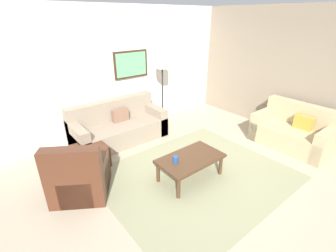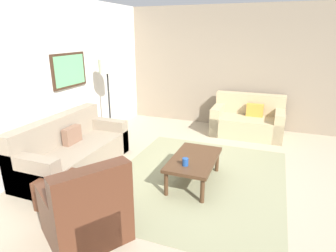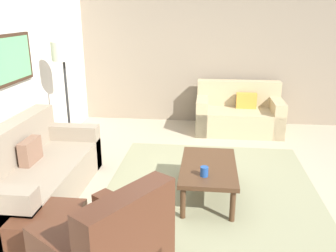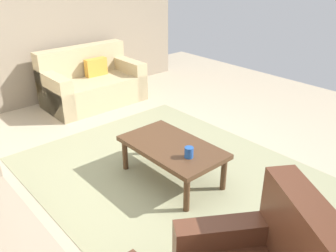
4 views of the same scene
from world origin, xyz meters
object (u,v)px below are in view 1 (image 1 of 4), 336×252
coffee_table (190,160)px  cup (175,159)px  couch_main (118,127)px  ottoman (91,156)px  couch_loveseat (294,132)px  lamp_standing (162,70)px  framed_artwork (131,64)px  armchair_leather (79,179)px

coffee_table → cup: (-0.29, 0.05, 0.11)m
couch_main → ottoman: (-0.90, -0.63, -0.10)m
couch_loveseat → coffee_table: 2.62m
ottoman → coffee_table: coffee_table is taller
lamp_standing → couch_loveseat: bearing=-58.9°
couch_main → framed_artwork: 1.48m
ottoman → lamp_standing: size_ratio=0.33×
lamp_standing → couch_main: bearing=179.9°
ottoman → cup: cup is taller
coffee_table → lamp_standing: (1.00, 2.06, 1.05)m
couch_loveseat → cup: (-2.86, 0.57, 0.16)m
framed_artwork → coffee_table: bearing=-99.5°
armchair_leather → lamp_standing: lamp_standing is taller
couch_loveseat → coffee_table: couch_loveseat is taller
lamp_standing → framed_artwork: size_ratio=1.99×
armchair_leather → framed_artwork: framed_artwork is taller
armchair_leather → framed_artwork: 2.95m
couch_loveseat → lamp_standing: (-1.56, 2.59, 1.11)m
armchair_leather → cup: armchair_leather is taller
lamp_standing → ottoman: bearing=-164.0°
ottoman → armchair_leather: bearing=-122.8°
couch_main → ottoman: couch_main is taller
cup → lamp_standing: size_ratio=0.06×
coffee_table → armchair_leather: bearing=155.5°
couch_main → cup: bearing=-90.6°
couch_main → armchair_leather: bearing=-135.6°
ottoman → framed_artwork: size_ratio=0.65×
armchair_leather → ottoman: size_ratio=1.97×
coffee_table → cup: size_ratio=10.16×
cup → framed_artwork: size_ratio=0.13×
coffee_table → lamp_standing: lamp_standing is taller
couch_main → armchair_leather: size_ratio=1.83×
coffee_table → couch_main: bearing=97.5°
coffee_table → framed_artwork: 2.77m
couch_main → ottoman: bearing=-145.2°
couch_loveseat → ottoman: (-3.73, 1.96, -0.10)m
couch_loveseat → framed_artwork: (-2.15, 3.00, 1.25)m
cup → framed_artwork: (0.71, 2.43, 1.08)m
couch_main → framed_artwork: (0.69, 0.41, 1.25)m
couch_main → coffee_table: (0.27, -2.06, 0.06)m
couch_main → ottoman: size_ratio=3.62×
coffee_table → framed_artwork: size_ratio=1.28×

